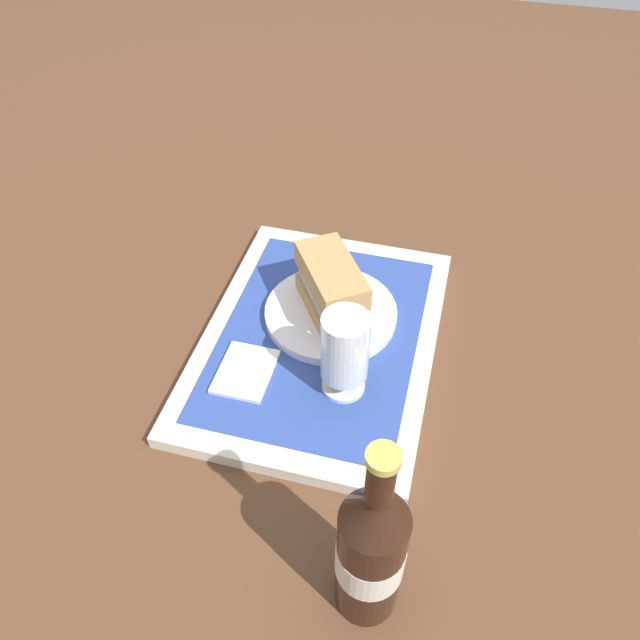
# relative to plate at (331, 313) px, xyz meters

# --- Properties ---
(ground_plane) EXTENTS (3.00, 3.00, 0.00)m
(ground_plane) POSITION_rel_plate_xyz_m (0.04, -0.01, -0.03)
(ground_plane) COLOR brown
(tray) EXTENTS (0.44, 0.32, 0.02)m
(tray) POSITION_rel_plate_xyz_m (0.04, -0.01, -0.02)
(tray) COLOR beige
(tray) RESTS_ON ground_plane
(placemat) EXTENTS (0.38, 0.27, 0.00)m
(placemat) POSITION_rel_plate_xyz_m (0.04, -0.01, -0.01)
(placemat) COLOR #2D4793
(placemat) RESTS_ON tray
(plate) EXTENTS (0.19, 0.19, 0.01)m
(plate) POSITION_rel_plate_xyz_m (0.00, 0.00, 0.00)
(plate) COLOR white
(plate) RESTS_ON placemat
(sandwich) EXTENTS (0.14, 0.13, 0.08)m
(sandwich) POSITION_rel_plate_xyz_m (0.00, 0.00, 0.05)
(sandwich) COLOR tan
(sandwich) RESTS_ON plate
(beer_glass) EXTENTS (0.06, 0.06, 0.12)m
(beer_glass) POSITION_rel_plate_xyz_m (0.12, 0.05, 0.06)
(beer_glass) COLOR silver
(beer_glass) RESTS_ON placemat
(napkin_folded) EXTENTS (0.09, 0.07, 0.01)m
(napkin_folded) POSITION_rel_plate_xyz_m (0.13, -0.08, -0.00)
(napkin_folded) COLOR white
(napkin_folded) RESTS_ON placemat
(beer_bottle) EXTENTS (0.07, 0.07, 0.27)m
(beer_bottle) POSITION_rel_plate_xyz_m (0.36, 0.13, 0.08)
(beer_bottle) COLOR black
(beer_bottle) RESTS_ON ground_plane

